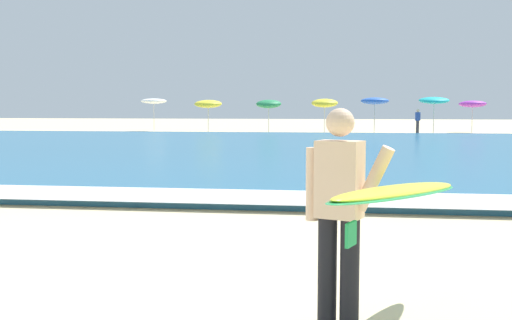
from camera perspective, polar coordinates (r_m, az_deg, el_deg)
The scene contains 12 objects.
ground_plane at distance 6.49m, azimuth -19.67°, elevation -10.82°, with size 160.00×160.00×0.00m, color beige.
sea at distance 24.19m, azimuth 0.95°, elevation 1.08°, with size 120.00×28.00×0.14m, color teal.
surf_foam at distance 11.07m, azimuth -7.53°, elevation -3.29°, with size 120.00×1.73×0.01m, color white.
surfer_with_board at distance 4.65m, azimuth 11.00°, elevation -3.72°, with size 1.44×2.86×1.73m.
beach_umbrella_0 at distance 44.18m, azimuth -9.60°, elevation 5.48°, with size 1.83×1.83×2.33m.
beach_umbrella_1 at distance 41.17m, azimuth -4.52°, elevation 5.28°, with size 1.86×1.88×2.23m.
beach_umbrella_2 at distance 41.59m, azimuth 1.20°, elevation 5.29°, with size 1.73×1.77×2.28m.
beach_umbrella_3 at distance 41.25m, azimuth 6.48°, elevation 5.34°, with size 1.77×1.82×2.34m.
beach_umbrella_4 at distance 39.76m, azimuth 11.11°, elevation 5.47°, with size 1.79×1.80×2.34m.
beach_umbrella_5 at distance 40.48m, azimuth 16.41°, elevation 5.40°, with size 1.91×1.94×2.43m.
beach_umbrella_6 at distance 43.19m, azimuth 19.71°, elevation 4.98°, with size 1.78×1.80×2.18m.
beachgoer_near_row_left at distance 40.73m, azimuth 14.97°, elevation 3.61°, with size 0.32×0.20×1.58m.
Camera 1 is at (2.93, -5.52, 1.74)m, focal length 42.52 mm.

